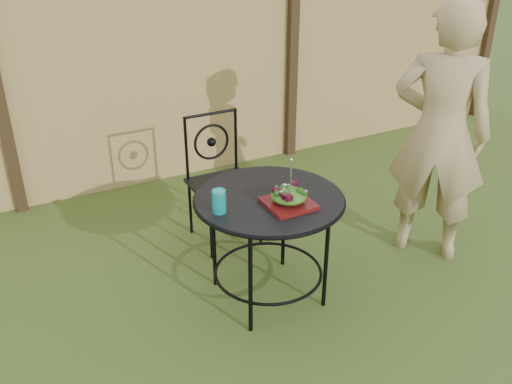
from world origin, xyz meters
The scene contains 9 objects.
ground centered at (0.00, 0.00, 0.00)m, with size 60.00×60.00×0.00m, color #254115.
fence centered at (0.00, 2.19, 0.95)m, with size 8.00×0.12×1.90m.
patio_table centered at (-0.02, 0.18, 0.59)m, with size 0.92×0.92×0.72m.
patio_chair centered at (0.02, 1.00, 0.50)m, with size 0.46×0.46×0.95m.
diner centered at (1.27, 0.14, 0.91)m, with size 0.66×0.44×1.82m, color tan.
salad_plate centered at (0.03, 0.03, 0.74)m, with size 0.27×0.27×0.02m, color #490D0A.
salad centered at (0.03, 0.03, 0.79)m, with size 0.21×0.21×0.08m, color #235614.
fork centered at (0.04, 0.03, 0.92)m, with size 0.01×0.01×0.18m, color silver.
drinking_glass centered at (-0.37, 0.14, 0.79)m, with size 0.08×0.08×0.14m, color #0D9EA2.
Camera 1 is at (-1.50, -2.48, 2.31)m, focal length 40.00 mm.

